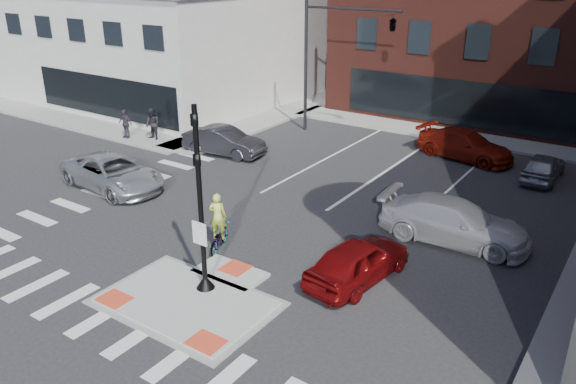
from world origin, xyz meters
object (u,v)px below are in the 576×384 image
Objects in this scene: red_sedan at (358,261)px; pedestrian_b at (125,124)px; bg_car_dark at (224,141)px; bg_car_silver at (543,167)px; white_pickup at (454,221)px; silver_suv at (113,173)px; pedestrian_a at (153,124)px; cyclist at (218,231)px; bg_car_red at (465,145)px.

pedestrian_b is (-18.78, 6.44, 0.27)m from red_sedan.
bg_car_dark is 1.20× the size of bg_car_silver.
bg_car_silver is at bearing -12.44° from white_pickup.
pedestrian_b is (-6.56, -1.18, 0.24)m from bg_car_dark.
white_pickup is 3.29× the size of pedestrian_b.
red_sedan is 1.12× the size of bg_car_silver.
pedestrian_a is at bearing 37.90° from silver_suv.
white_pickup is 8.79m from cyclist.
silver_suv is at bearing -55.06° from pedestrian_a.
silver_suv is 18.11m from bg_car_red.
pedestrian_a reaches higher than bg_car_red.
red_sedan is 14.40m from bg_car_dark.
pedestrian_b is (-17.66, -7.92, 0.24)m from bg_car_red.
bg_car_red is 2.34× the size of cyclist.
silver_suv is at bearing 100.50° from white_pickup.
cyclist is (7.00, -8.55, -0.01)m from bg_car_dark.
silver_suv is 1.07× the size of bg_car_red.
bg_car_red is at bearing 12.31° from white_pickup.
pedestrian_b is at bearing 50.49° from silver_suv.
pedestrian_a reaches higher than red_sedan.
red_sedan is at bearing -19.91° from pedestrian_a.
silver_suv is 1.45× the size of bg_car_silver.
silver_suv is 1.29× the size of red_sedan.
bg_car_red is at bearing 21.42° from pedestrian_b.
bg_car_silver is at bearing 14.84° from pedestrian_b.
red_sedan is 5.30m from cyclist.
white_pickup reaches higher than silver_suv.
pedestrian_b reaches higher than red_sedan.
pedestrian_b is at bearing 81.35° from white_pickup.
pedestrian_b is at bearing -156.58° from pedestrian_a.
white_pickup is (1.64, 4.56, 0.08)m from red_sedan.
pedestrian_b reaches higher than bg_car_silver.
silver_suv is 1.21× the size of bg_car_dark.
cyclist is 15.44m from pedestrian_b.
red_sedan is (13.22, -0.89, -0.04)m from silver_suv.
pedestrian_b is at bearing 124.89° from bg_car_red.
cyclist is at bearing -97.36° from silver_suv.
bg_car_dark reaches higher than bg_car_red.
red_sedan is 19.85m from pedestrian_b.
silver_suv reaches higher than red_sedan.
bg_car_dark is (-13.86, 3.06, -0.05)m from white_pickup.
white_pickup is 1.21× the size of bg_car_dark.
pedestrian_a reaches higher than pedestrian_b.
silver_suv reaches higher than bg_car_red.
bg_car_dark is 12.99m from bg_car_red.
pedestrian_a is at bearing -14.88° from red_sedan.
pedestrian_a is 1.09× the size of pedestrian_b.
white_pickup reaches higher than bg_car_dark.
cyclist reaches higher than bg_car_dark.
bg_car_dark is at bearing 8.89° from pedestrian_a.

